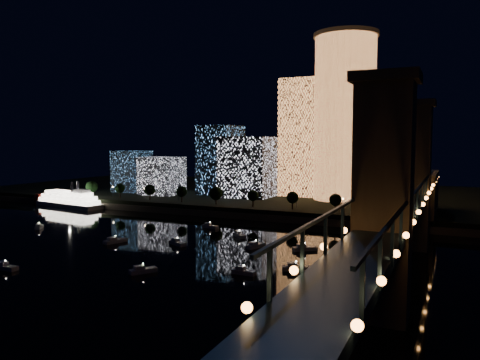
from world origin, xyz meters
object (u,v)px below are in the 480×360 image
Objects in this scene: tower_cylindrical at (344,117)px; riverboat at (66,200)px; tower_rectangular at (301,138)px; truss_bridge at (396,223)px.

tower_cylindrical reaches higher than riverboat.
truss_bridge is at bearing -63.84° from tower_rectangular.
truss_bridge reaches higher than riverboat.
riverboat is at bearing -150.11° from tower_rectangular.
tower_rectangular is 1.33× the size of riverboat.
riverboat is at bearing -158.17° from tower_cylindrical.
truss_bridge is (68.93, -140.33, -22.14)m from tower_rectangular.
tower_cylindrical is at bearing 107.73° from truss_bridge.
riverboat is (-142.41, -57.04, -45.38)m from tower_cylindrical.
tower_rectangular is at bearing 161.04° from tower_cylindrical.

